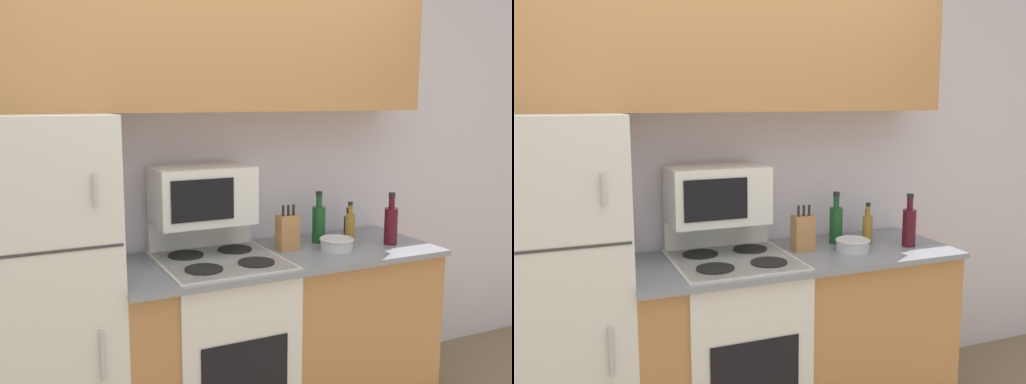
# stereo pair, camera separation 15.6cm
# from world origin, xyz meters

# --- Properties ---
(wall_back) EXTENTS (8.00, 0.05, 2.55)m
(wall_back) POSITION_xyz_m (0.00, 0.67, 1.27)
(wall_back) COLOR silver
(wall_back) RESTS_ON ground_plane
(lower_cabinets) EXTENTS (1.78, 0.67, 0.93)m
(lower_cabinets) POSITION_xyz_m (0.33, 0.31, 0.46)
(lower_cabinets) COLOR #B27A47
(lower_cabinets) RESTS_ON ground_plane
(refrigerator) EXTENTS (0.66, 0.66, 1.69)m
(refrigerator) POSITION_xyz_m (-0.89, 0.32, 0.84)
(refrigerator) COLOR silver
(refrigerator) RESTS_ON ground_plane
(upper_cabinets) EXTENTS (2.44, 0.35, 0.72)m
(upper_cabinets) POSITION_xyz_m (0.00, 0.46, 2.05)
(upper_cabinets) COLOR #B27A47
(upper_cabinets) RESTS_ON refrigerator
(stove) EXTENTS (0.62, 0.65, 1.10)m
(stove) POSITION_xyz_m (-0.01, 0.30, 0.48)
(stove) COLOR silver
(stove) RESTS_ON ground_plane
(microwave) EXTENTS (0.52, 0.32, 0.30)m
(microwave) POSITION_xyz_m (-0.05, 0.45, 1.25)
(microwave) COLOR silver
(microwave) RESTS_ON stove
(knife_block) EXTENTS (0.11, 0.08, 0.25)m
(knife_block) POSITION_xyz_m (0.40, 0.35, 1.03)
(knife_block) COLOR #B27A47
(knife_block) RESTS_ON lower_cabinets
(bowl) EXTENTS (0.19, 0.19, 0.07)m
(bowl) POSITION_xyz_m (0.65, 0.24, 0.96)
(bowl) COLOR silver
(bowl) RESTS_ON lower_cabinets
(bottle_vinegar) EXTENTS (0.06, 0.06, 0.24)m
(bottle_vinegar) POSITION_xyz_m (0.81, 0.34, 1.02)
(bottle_vinegar) COLOR olive
(bottle_vinegar) RESTS_ON lower_cabinets
(bottle_wine_green) EXTENTS (0.08, 0.08, 0.30)m
(bottle_wine_green) POSITION_xyz_m (0.65, 0.42, 1.05)
(bottle_wine_green) COLOR #194C23
(bottle_wine_green) RESTS_ON lower_cabinets
(bottle_wine_red) EXTENTS (0.08, 0.08, 0.30)m
(bottle_wine_red) POSITION_xyz_m (1.00, 0.21, 1.05)
(bottle_wine_red) COLOR #470F19
(bottle_wine_red) RESTS_ON lower_cabinets
(bottle_soy_sauce) EXTENTS (0.05, 0.05, 0.18)m
(bottle_soy_sauce) POSITION_xyz_m (0.88, 0.46, 1.00)
(bottle_soy_sauce) COLOR black
(bottle_soy_sauce) RESTS_ON lower_cabinets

